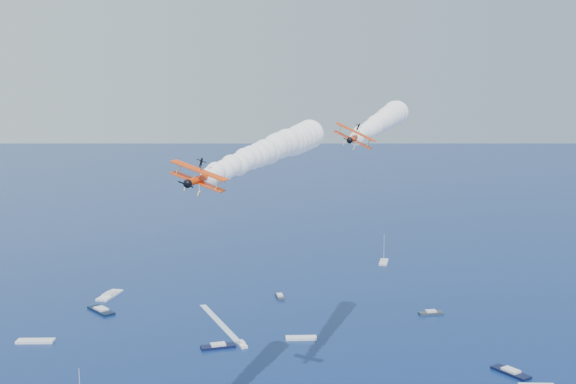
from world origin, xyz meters
TOP-DOWN VIEW (x-y plane):
  - biplane_lead at (16.94, 30.41)m, footprint 11.46×11.78m
  - biplane_trail at (-22.31, 12.48)m, footprint 11.64×12.16m
  - smoke_trail_lead at (35.88, 46.88)m, footprint 52.57×52.15m
  - smoke_trail_trail at (-2.83, 28.30)m, footprint 52.55×51.61m
  - spectator_boats at (-0.57, 103.86)m, footprint 224.01×171.29m

SIDE VIEW (x-z plane):
  - spectator_boats at x=-0.57m, z-range 0.00..0.70m
  - biplane_trail at x=-22.31m, z-range 53.78..61.58m
  - smoke_trail_trail at x=-2.83m, z-range 54.71..64.38m
  - biplane_lead at x=16.94m, z-range 57.04..65.27m
  - smoke_trail_lead at x=35.88m, z-range 58.19..67.86m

